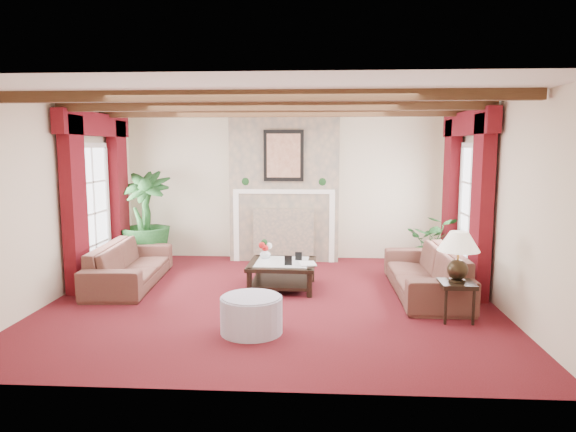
# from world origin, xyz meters

# --- Properties ---
(floor) EXTENTS (6.00, 6.00, 0.00)m
(floor) POSITION_xyz_m (0.00, 0.00, 0.00)
(floor) COLOR #420B0E
(floor) RESTS_ON ground
(ceiling) EXTENTS (6.00, 6.00, 0.00)m
(ceiling) POSITION_xyz_m (0.00, 0.00, 2.70)
(ceiling) COLOR white
(ceiling) RESTS_ON floor
(back_wall) EXTENTS (6.00, 0.02, 2.70)m
(back_wall) POSITION_xyz_m (0.00, 2.75, 1.35)
(back_wall) COLOR beige
(back_wall) RESTS_ON ground
(left_wall) EXTENTS (0.02, 5.50, 2.70)m
(left_wall) POSITION_xyz_m (-3.00, 0.00, 1.35)
(left_wall) COLOR beige
(left_wall) RESTS_ON ground
(right_wall) EXTENTS (0.02, 5.50, 2.70)m
(right_wall) POSITION_xyz_m (3.00, 0.00, 1.35)
(right_wall) COLOR beige
(right_wall) RESTS_ON ground
(ceiling_beams) EXTENTS (6.00, 3.00, 0.12)m
(ceiling_beams) POSITION_xyz_m (0.00, 0.00, 2.64)
(ceiling_beams) COLOR #321D0F
(ceiling_beams) RESTS_ON ceiling
(fireplace) EXTENTS (2.00, 0.52, 2.70)m
(fireplace) POSITION_xyz_m (0.00, 2.55, 2.70)
(fireplace) COLOR #9E8366
(fireplace) RESTS_ON ground
(french_door_left) EXTENTS (0.10, 1.10, 2.16)m
(french_door_left) POSITION_xyz_m (-2.97, 1.00, 2.13)
(french_door_left) COLOR white
(french_door_left) RESTS_ON ground
(french_door_right) EXTENTS (0.10, 1.10, 2.16)m
(french_door_right) POSITION_xyz_m (2.97, 1.00, 2.13)
(french_door_right) COLOR white
(french_door_right) RESTS_ON ground
(curtains_left) EXTENTS (0.20, 2.40, 2.55)m
(curtains_left) POSITION_xyz_m (-2.86, 1.00, 2.55)
(curtains_left) COLOR #550B15
(curtains_left) RESTS_ON ground
(curtains_right) EXTENTS (0.20, 2.40, 2.55)m
(curtains_right) POSITION_xyz_m (2.86, 1.00, 2.55)
(curtains_right) COLOR #550B15
(curtains_right) RESTS_ON ground
(sofa_left) EXTENTS (2.24, 0.93, 0.84)m
(sofa_left) POSITION_xyz_m (-2.26, 0.64, 0.42)
(sofa_left) COLOR #3D1020
(sofa_left) RESTS_ON ground
(sofa_right) EXTENTS (2.25, 0.67, 0.88)m
(sofa_right) POSITION_xyz_m (2.17, 0.37, 0.44)
(sofa_right) COLOR #3D1020
(sofa_right) RESTS_ON ground
(potted_palm) EXTENTS (1.11, 1.77, 0.94)m
(potted_palm) POSITION_xyz_m (-2.47, 1.96, 0.47)
(potted_palm) COLOR black
(potted_palm) RESTS_ON ground
(small_plant) EXTENTS (1.55, 1.58, 0.77)m
(small_plant) POSITION_xyz_m (2.59, 1.65, 0.38)
(small_plant) COLOR black
(small_plant) RESTS_ON ground
(coffee_table) EXTENTS (1.01, 1.01, 0.40)m
(coffee_table) POSITION_xyz_m (0.10, 0.54, 0.20)
(coffee_table) COLOR black
(coffee_table) RESTS_ON ground
(side_table) EXTENTS (0.52, 0.52, 0.48)m
(side_table) POSITION_xyz_m (2.32, -0.76, 0.24)
(side_table) COLOR black
(side_table) RESTS_ON ground
(ottoman) EXTENTS (0.71, 0.71, 0.41)m
(ottoman) POSITION_xyz_m (-0.12, -1.33, 0.21)
(ottoman) COLOR #AEABC2
(ottoman) RESTS_ON ground
(table_lamp) EXTENTS (0.50, 0.50, 0.64)m
(table_lamp) POSITION_xyz_m (2.32, -0.76, 0.80)
(table_lamp) COLOR black
(table_lamp) RESTS_ON side_table
(flower_vase) EXTENTS (0.29, 0.30, 0.17)m
(flower_vase) POSITION_xyz_m (-0.18, 0.76, 0.48)
(flower_vase) COLOR silver
(flower_vase) RESTS_ON coffee_table
(book) EXTENTS (0.24, 0.10, 0.32)m
(book) POSITION_xyz_m (0.37, 0.37, 0.56)
(book) COLOR black
(book) RESTS_ON coffee_table
(photo_frame_a) EXTENTS (0.11, 0.03, 0.15)m
(photo_frame_a) POSITION_xyz_m (0.20, 0.31, 0.47)
(photo_frame_a) COLOR black
(photo_frame_a) RESTS_ON coffee_table
(photo_frame_b) EXTENTS (0.11, 0.04, 0.13)m
(photo_frame_b) POSITION_xyz_m (0.34, 0.64, 0.47)
(photo_frame_b) COLOR black
(photo_frame_b) RESTS_ON coffee_table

